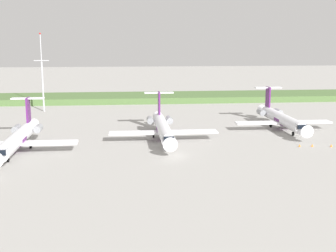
{
  "coord_description": "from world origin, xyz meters",
  "views": [
    {
      "loc": [
        -9.03,
        -78.92,
        20.96
      ],
      "look_at": [
        0.0,
        13.36,
        3.0
      ],
      "focal_mm": 47.61,
      "sensor_mm": 36.0,
      "label": 1
    }
  ],
  "objects_px": {
    "regional_jet_nearest": "(18,138)",
    "regional_jet_third": "(281,118)",
    "safety_cone_rear_marker": "(331,146)",
    "safety_cone_mid_marker": "(312,145)",
    "antenna_mast": "(42,79)",
    "safety_cone_front_marker": "(300,145)",
    "regional_jet_second": "(163,128)"
  },
  "relations": [
    {
      "from": "antenna_mast",
      "to": "safety_cone_front_marker",
      "type": "height_order",
      "value": "antenna_mast"
    },
    {
      "from": "regional_jet_nearest",
      "to": "regional_jet_third",
      "type": "relative_size",
      "value": 1.0
    },
    {
      "from": "antenna_mast",
      "to": "safety_cone_mid_marker",
      "type": "relative_size",
      "value": 41.87
    },
    {
      "from": "regional_jet_third",
      "to": "safety_cone_mid_marker",
      "type": "relative_size",
      "value": 56.36
    },
    {
      "from": "regional_jet_second",
      "to": "antenna_mast",
      "type": "xyz_separation_m",
      "value": [
        -32.09,
        41.41,
        7.02
      ]
    },
    {
      "from": "regional_jet_second",
      "to": "safety_cone_rear_marker",
      "type": "bearing_deg",
      "value": -17.43
    },
    {
      "from": "regional_jet_nearest",
      "to": "regional_jet_second",
      "type": "height_order",
      "value": "same"
    },
    {
      "from": "regional_jet_second",
      "to": "safety_cone_front_marker",
      "type": "relative_size",
      "value": 56.36
    },
    {
      "from": "antenna_mast",
      "to": "safety_cone_front_marker",
      "type": "relative_size",
      "value": 41.87
    },
    {
      "from": "regional_jet_second",
      "to": "regional_jet_third",
      "type": "bearing_deg",
      "value": 16.7
    },
    {
      "from": "safety_cone_rear_marker",
      "to": "regional_jet_second",
      "type": "bearing_deg",
      "value": 162.57
    },
    {
      "from": "regional_jet_nearest",
      "to": "safety_cone_front_marker",
      "type": "bearing_deg",
      "value": -2.04
    },
    {
      "from": "safety_cone_mid_marker",
      "to": "regional_jet_second",
      "type": "bearing_deg",
      "value": 161.57
    },
    {
      "from": "regional_jet_third",
      "to": "safety_cone_mid_marker",
      "type": "height_order",
      "value": "regional_jet_third"
    },
    {
      "from": "safety_cone_rear_marker",
      "to": "safety_cone_mid_marker",
      "type": "bearing_deg",
      "value": 170.83
    },
    {
      "from": "regional_jet_nearest",
      "to": "safety_cone_rear_marker",
      "type": "relative_size",
      "value": 56.36
    },
    {
      "from": "regional_jet_nearest",
      "to": "antenna_mast",
      "type": "bearing_deg",
      "value": 94.22
    },
    {
      "from": "regional_jet_nearest",
      "to": "safety_cone_mid_marker",
      "type": "distance_m",
      "value": 57.7
    },
    {
      "from": "regional_jet_third",
      "to": "regional_jet_nearest",
      "type": "bearing_deg",
      "value": -164.21
    },
    {
      "from": "regional_jet_nearest",
      "to": "safety_cone_rear_marker",
      "type": "height_order",
      "value": "regional_jet_nearest"
    },
    {
      "from": "regional_jet_second",
      "to": "safety_cone_mid_marker",
      "type": "xyz_separation_m",
      "value": [
        29.13,
        -9.71,
        -2.26
      ]
    },
    {
      "from": "regional_jet_nearest",
      "to": "safety_cone_mid_marker",
      "type": "height_order",
      "value": "regional_jet_nearest"
    },
    {
      "from": "antenna_mast",
      "to": "safety_cone_front_marker",
      "type": "distance_m",
      "value": 78.26
    },
    {
      "from": "regional_jet_nearest",
      "to": "regional_jet_third",
      "type": "distance_m",
      "value": 59.93
    },
    {
      "from": "regional_jet_nearest",
      "to": "regional_jet_third",
      "type": "xyz_separation_m",
      "value": [
        57.67,
        16.31,
        0.0
      ]
    },
    {
      "from": "safety_cone_mid_marker",
      "to": "safety_cone_rear_marker",
      "type": "relative_size",
      "value": 1.0
    },
    {
      "from": "regional_jet_second",
      "to": "regional_jet_third",
      "type": "xyz_separation_m",
      "value": [
        29.19,
        8.76,
        0.0
      ]
    },
    {
      "from": "safety_cone_rear_marker",
      "to": "safety_cone_front_marker",
      "type": "bearing_deg",
      "value": 172.82
    },
    {
      "from": "antenna_mast",
      "to": "safety_cone_rear_marker",
      "type": "distance_m",
      "value": 83.5
    },
    {
      "from": "antenna_mast",
      "to": "safety_cone_front_marker",
      "type": "xyz_separation_m",
      "value": [
        58.69,
        -50.93,
        -9.28
      ]
    },
    {
      "from": "antenna_mast",
      "to": "safety_cone_rear_marker",
      "type": "xyz_separation_m",
      "value": [
        64.9,
        -51.71,
        -9.28
      ]
    },
    {
      "from": "regional_jet_second",
      "to": "regional_jet_third",
      "type": "distance_m",
      "value": 30.47
    }
  ]
}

